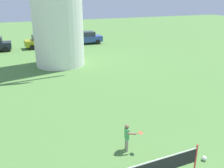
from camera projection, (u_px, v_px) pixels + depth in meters
name	position (u px, v px, depth m)	size (l,w,h in m)	color
player_far	(127.00, 136.00, 9.70)	(0.68, 0.60, 1.17)	#9E937F
stray_ball	(204.00, 158.00, 9.27)	(0.18, 0.18, 0.18)	silver
parked_car_mustard	(43.00, 41.00, 29.11)	(4.15, 2.02, 1.56)	#999919
parked_car_blue	(85.00, 38.00, 31.43)	(4.37, 2.02, 1.56)	#334C99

